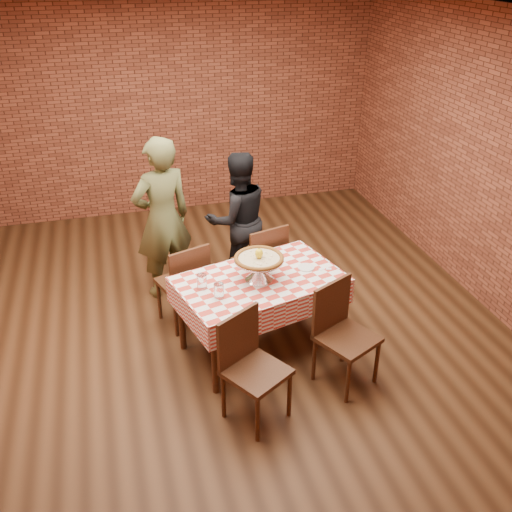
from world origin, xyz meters
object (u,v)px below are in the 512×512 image
table (260,314)px  diner_black (238,219)px  diner_olive (163,219)px  chair_far_right (259,262)px  chair_near_right (347,338)px  chair_near_left (256,372)px  chair_far_left (182,283)px  pizza_stand (259,269)px  water_glass_left (219,291)px  condiment_caddy (247,258)px  water_glass_right (202,282)px  pizza (259,259)px

table → diner_black: 1.33m
diner_olive → table: bearing=101.6°
table → diner_olive: bearing=120.0°
chair_far_right → chair_near_right: bearing=88.9°
chair_near_left → diner_olive: bearing=70.5°
chair_near_left → chair_far_left: chair_near_left is taller
pizza_stand → water_glass_left: bearing=-152.7°
chair_far_left → chair_near_right: bearing=114.5°
chair_far_right → diner_olive: (-0.92, 0.42, 0.41)m
water_glass_left → chair_near_left: bearing=-77.1°
chair_far_left → condiment_caddy: bearing=130.7°
condiment_caddy → chair_far_left: size_ratio=0.14×
water_glass_left → chair_near_left: size_ratio=0.15×
chair_far_left → water_glass_right: bearing=79.1°
water_glass_left → chair_far_left: chair_far_left is taller
water_glass_right → diner_black: diner_black is taller
chair_near_right → diner_black: (-0.48, 1.92, 0.29)m
water_glass_right → chair_far_left: size_ratio=0.15×
table → chair_far_right: chair_far_right is taller
pizza → diner_black: 1.30m
chair_near_left → chair_near_right: (0.85, 0.21, 0.00)m
water_glass_left → water_glass_right: same height
table → diner_black: diner_black is taller
pizza_stand → diner_black: (0.11, 1.28, -0.11)m
diner_black → chair_far_right: bearing=94.7°
water_glass_left → water_glass_right: bearing=121.1°
pizza → chair_near_right: 1.01m
water_glass_right → chair_far_right: chair_far_right is taller
pizza_stand → chair_near_left: (-0.26, -0.86, -0.40)m
pizza_stand → chair_far_right: size_ratio=0.48×
water_glass_right → diner_black: size_ratio=0.09×
chair_near_left → diner_olive: 2.17m
table → water_glass_right: (-0.52, -0.03, 0.45)m
chair_far_left → chair_far_right: size_ratio=0.98×
condiment_caddy → diner_black: (0.15, 1.00, -0.07)m
table → diner_olive: diner_olive is taller
pizza → chair_far_right: 0.97m
table → pizza: size_ratio=3.26×
diner_olive → pizza: bearing=101.2°
water_glass_left → condiment_caddy: size_ratio=1.07×
table → chair_far_right: size_ratio=1.55×
chair_near_left → condiment_caddy: bearing=47.5°
chair_near_left → water_glass_left: bearing=71.5°
water_glass_right → condiment_caddy: 0.57m
water_glass_right → condiment_caddy: (0.48, 0.31, -0.00)m
pizza_stand → chair_near_right: (0.59, -0.64, -0.40)m
chair_near_left → diner_olive: size_ratio=0.52×
diner_olive → chair_near_right: bearing=106.2°
chair_near_right → chair_far_right: bearing=78.0°
water_glass_left → diner_black: bearing=70.7°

